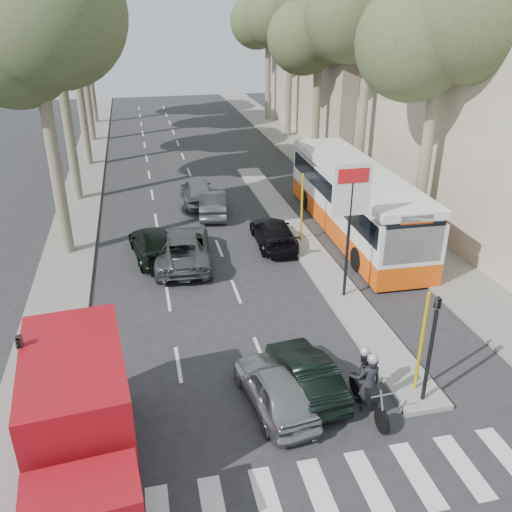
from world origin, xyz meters
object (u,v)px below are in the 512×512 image
at_px(city_bus, 354,199).
at_px(motorcycle, 366,381).
at_px(red_truck, 80,423).
at_px(silver_hatchback, 275,388).
at_px(dark_hatchback, 306,374).

xyz_separation_m(city_bus, motorcycle, (-4.71, -12.75, -0.91)).
bearing_deg(red_truck, silver_hatchback, 11.09).
distance_m(silver_hatchback, motorcycle, 2.66).
xyz_separation_m(silver_hatchback, motorcycle, (2.59, -0.57, 0.27)).
relative_size(silver_hatchback, red_truck, 0.60).
xyz_separation_m(silver_hatchback, red_truck, (-5.22, -1.55, 1.09)).
bearing_deg(city_bus, silver_hatchback, -119.63).
bearing_deg(motorcycle, silver_hatchback, 164.33).
xyz_separation_m(silver_hatchback, city_bus, (7.30, 12.18, 1.18)).
bearing_deg(dark_hatchback, city_bus, -124.29).
distance_m(dark_hatchback, city_bus, 13.27).
bearing_deg(motorcycle, city_bus, 66.45).
bearing_deg(city_bus, motorcycle, -108.98).
relative_size(silver_hatchback, motorcycle, 1.61).
bearing_deg(city_bus, red_truck, -131.04).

